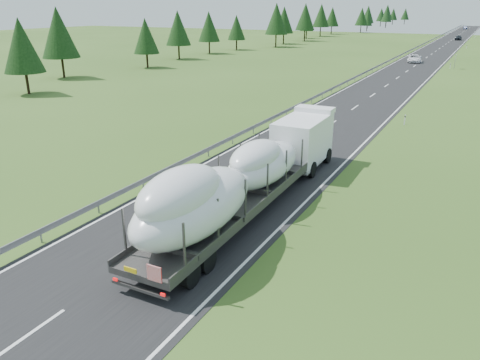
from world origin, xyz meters
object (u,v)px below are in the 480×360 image
at_px(highway_sign, 455,59).
at_px(distant_car_dark, 458,38).
at_px(distant_van, 415,59).
at_px(distant_car_blue, 465,28).
at_px(boat_truck, 245,174).

relative_size(highway_sign, distant_car_dark, 0.55).
xyz_separation_m(highway_sign, distant_van, (-8.26, 7.59, -1.03)).
distance_m(distant_van, distant_car_blue, 164.88).
xyz_separation_m(highway_sign, boat_truck, (-5.09, -76.19, 0.61)).
relative_size(distant_van, distant_car_blue, 1.21).
distance_m(boat_truck, distant_car_blue, 248.68).
bearing_deg(highway_sign, distant_van, 137.43).
relative_size(distant_car_dark, distant_car_blue, 1.02).
height_order(highway_sign, distant_car_blue, highway_sign).
height_order(highway_sign, distant_car_dark, highway_sign).
distance_m(highway_sign, boat_truck, 76.36).
distance_m(highway_sign, distant_car_dark, 85.14).
height_order(distant_van, distant_car_blue, distant_van).
distance_m(boat_truck, distant_car_dark, 161.17).
bearing_deg(highway_sign, distant_car_blue, 92.71).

